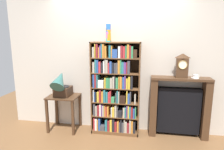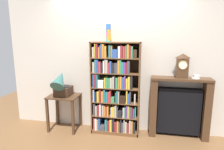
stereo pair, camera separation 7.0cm
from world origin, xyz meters
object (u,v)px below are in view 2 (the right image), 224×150
Objects in this scene: cup_stack at (108,33)px; fireplace_mantel at (179,108)px; mantel_clock at (182,66)px; side_table_left at (64,104)px; gramophone at (61,84)px; bookshelf at (115,91)px; teacup_with_saucer at (196,77)px.

cup_stack is 0.28× the size of fireplace_mantel.
mantel_clock is (0.00, -0.02, 0.77)m from fireplace_mantel.
gramophone is (0.00, -0.08, 0.41)m from side_table_left.
bookshelf is at bearing -178.08° from mantel_clock.
teacup_with_saucer reaches higher than side_table_left.
mantel_clock is (2.15, 0.10, 0.79)m from side_table_left.
fireplace_mantel is 8.05× the size of teacup_with_saucer.
mantel_clock is (1.29, -0.00, -0.55)m from cup_stack.
gramophone is 2.19m from mantel_clock.
mantel_clock reaches higher than fireplace_mantel.
cup_stack is 0.45× the size of side_table_left.
teacup_with_saucer is (1.52, 0.00, -0.73)m from cup_stack.
fireplace_mantel is at bearing 3.11° from bookshelf.
side_table_left is (-0.86, -0.10, -1.34)m from cup_stack.
gramophone is 0.50× the size of fireplace_mantel.
bookshelf reaches higher than mantel_clock.
side_table_left is 2.15m from fireplace_mantel.
teacup_with_saucer is at bearing 0.60° from mantel_clock.
bookshelf reaches higher than gramophone.
teacup_with_saucer reaches higher than fireplace_mantel.
cup_stack reaches higher than gramophone.
fireplace_mantel is 0.77m from mantel_clock.
cup_stack reaches higher than teacup_with_saucer.
cup_stack is 1.28m from gramophone.
cup_stack reaches higher than bookshelf.
cup_stack is 1.84m from fireplace_mantel.
teacup_with_saucer is at bearing 2.36° from side_table_left.
cup_stack is 1.68m from teacup_with_saucer.
side_table_left is at bearing -177.64° from teacup_with_saucer.
fireplace_mantel reaches higher than side_table_left.
mantel_clock is 3.07× the size of teacup_with_saucer.
fireplace_mantel is at bearing 0.99° from cup_stack.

